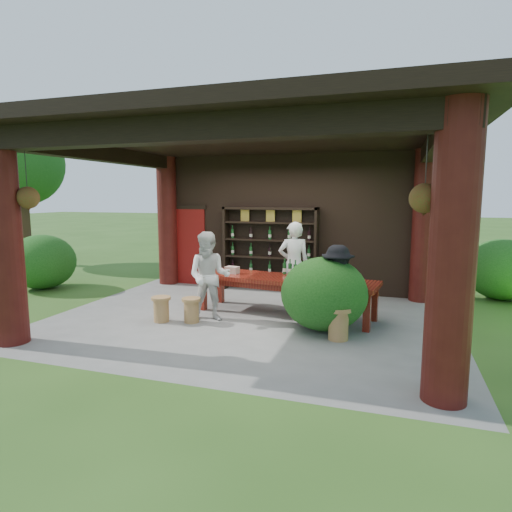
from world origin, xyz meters
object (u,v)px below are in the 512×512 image
(guest_woman, at_px, (209,277))
(host, at_px, (294,264))
(stool_near_left, at_px, (191,309))
(stool_near_right, at_px, (338,322))
(guest_man, at_px, (337,288))
(wine_shelf, at_px, (270,249))
(napkin_basket, at_px, (232,270))
(tasting_table, at_px, (285,283))
(stool_far_left, at_px, (161,308))

(guest_woman, bearing_deg, host, 37.40)
(stool_near_left, relative_size, stool_near_right, 0.85)
(guest_woman, xyz_separation_m, guest_man, (2.33, 0.09, -0.08))
(wine_shelf, bearing_deg, guest_man, -53.54)
(guest_woman, bearing_deg, napkin_basket, 68.69)
(stool_near_left, distance_m, guest_man, 2.67)
(guest_man, height_order, napkin_basket, guest_man)
(wine_shelf, distance_m, stool_near_right, 3.81)
(guest_man, bearing_deg, guest_woman, -175.01)
(host, bearing_deg, stool_near_left, 28.21)
(tasting_table, bearing_deg, wine_shelf, 114.02)
(stool_near_right, distance_m, guest_man, 0.65)
(wine_shelf, bearing_deg, guest_woman, -97.47)
(tasting_table, distance_m, stool_near_left, 1.86)
(guest_man, bearing_deg, tasting_table, 150.59)
(host, relative_size, guest_woman, 1.07)
(wine_shelf, bearing_deg, stool_near_right, -56.53)
(stool_near_right, bearing_deg, host, 122.08)
(stool_near_right, bearing_deg, stool_far_left, 179.94)
(host, bearing_deg, stool_near_right, 101.13)
(napkin_basket, bearing_deg, guest_man, -19.13)
(guest_woman, distance_m, napkin_basket, 0.87)
(host, distance_m, guest_woman, 1.97)
(wine_shelf, relative_size, guest_man, 1.56)
(stool_near_right, xyz_separation_m, stool_far_left, (-3.24, 0.00, -0.04))
(tasting_table, xyz_separation_m, stool_near_left, (-1.51, -1.00, -0.39))
(stool_far_left, height_order, host, host)
(tasting_table, relative_size, host, 2.03)
(tasting_table, height_order, guest_woman, guest_woman)
(stool_near_left, relative_size, guest_woman, 0.27)
(stool_far_left, bearing_deg, stool_near_left, 13.32)
(stool_near_right, distance_m, napkin_basket, 2.66)
(tasting_table, bearing_deg, stool_near_right, -43.91)
(guest_man, xyz_separation_m, napkin_basket, (-2.21, 0.77, 0.07))
(wine_shelf, xyz_separation_m, guest_man, (1.97, -2.67, -0.28))
(stool_far_left, xyz_separation_m, host, (2.06, 1.88, 0.64))
(wine_shelf, distance_m, host, 1.52)
(wine_shelf, xyz_separation_m, tasting_table, (0.88, -1.98, -0.39))
(tasting_table, xyz_separation_m, stool_far_left, (-2.06, -1.13, -0.39))
(host, bearing_deg, guest_woman, 29.82)
(wine_shelf, distance_m, stool_far_left, 3.42)
(tasting_table, bearing_deg, napkin_basket, 175.70)
(wine_shelf, relative_size, stool_far_left, 4.96)
(wine_shelf, height_order, tasting_table, wine_shelf)
(tasting_table, xyz_separation_m, guest_woman, (-1.25, -0.77, 0.19))
(wine_shelf, xyz_separation_m, napkin_basket, (-0.24, -1.90, -0.21))
(wine_shelf, xyz_separation_m, host, (0.88, -1.24, -0.14))
(tasting_table, bearing_deg, guest_woman, -148.14)
(host, bearing_deg, napkin_basket, 9.62)
(host, distance_m, guest_man, 1.80)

